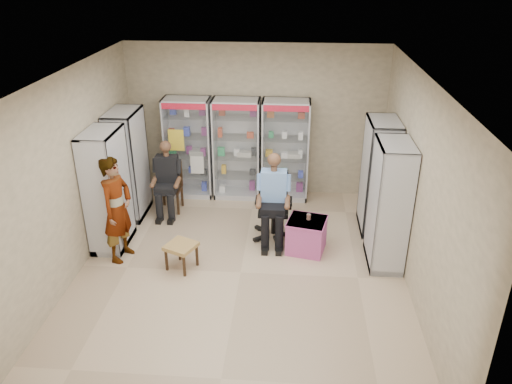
# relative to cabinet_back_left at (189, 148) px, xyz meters

# --- Properties ---
(floor) EXTENTS (6.00, 6.00, 0.00)m
(floor) POSITION_rel_cabinet_back_left_xyz_m (1.30, -2.73, -1.00)
(floor) COLOR tan
(floor) RESTS_ON ground
(room_shell) EXTENTS (5.02, 6.02, 3.01)m
(room_shell) POSITION_rel_cabinet_back_left_xyz_m (1.30, -2.73, 0.97)
(room_shell) COLOR #C2B190
(room_shell) RESTS_ON ground
(cabinet_back_left) EXTENTS (0.90, 0.50, 2.00)m
(cabinet_back_left) POSITION_rel_cabinet_back_left_xyz_m (0.00, 0.00, 0.00)
(cabinet_back_left) COLOR #B5B7BD
(cabinet_back_left) RESTS_ON floor
(cabinet_back_mid) EXTENTS (0.90, 0.50, 2.00)m
(cabinet_back_mid) POSITION_rel_cabinet_back_left_xyz_m (0.95, 0.00, 0.00)
(cabinet_back_mid) COLOR #B3B6BB
(cabinet_back_mid) RESTS_ON floor
(cabinet_back_right) EXTENTS (0.90, 0.50, 2.00)m
(cabinet_back_right) POSITION_rel_cabinet_back_left_xyz_m (1.90, 0.00, 0.00)
(cabinet_back_right) COLOR silver
(cabinet_back_right) RESTS_ON floor
(cabinet_right_far) EXTENTS (0.90, 0.50, 2.00)m
(cabinet_right_far) POSITION_rel_cabinet_back_left_xyz_m (3.53, -1.13, 0.00)
(cabinet_right_far) COLOR silver
(cabinet_right_far) RESTS_ON floor
(cabinet_right_near) EXTENTS (0.90, 0.50, 2.00)m
(cabinet_right_near) POSITION_rel_cabinet_back_left_xyz_m (3.53, -2.23, 0.00)
(cabinet_right_near) COLOR #AEB0B5
(cabinet_right_near) RESTS_ON floor
(cabinet_left_far) EXTENTS (0.90, 0.50, 2.00)m
(cabinet_left_far) POSITION_rel_cabinet_back_left_xyz_m (-0.93, -0.93, 0.00)
(cabinet_left_far) COLOR #9D9FA3
(cabinet_left_far) RESTS_ON floor
(cabinet_left_near) EXTENTS (0.90, 0.50, 2.00)m
(cabinet_left_near) POSITION_rel_cabinet_back_left_xyz_m (-0.93, -2.03, 0.00)
(cabinet_left_near) COLOR silver
(cabinet_left_near) RESTS_ON floor
(wooden_chair) EXTENTS (0.42, 0.42, 0.94)m
(wooden_chair) POSITION_rel_cabinet_back_left_xyz_m (-0.25, -0.73, -0.53)
(wooden_chair) COLOR black
(wooden_chair) RESTS_ON floor
(seated_customer) EXTENTS (0.44, 0.60, 1.34)m
(seated_customer) POSITION_rel_cabinet_back_left_xyz_m (-0.25, -0.78, -0.33)
(seated_customer) COLOR black
(seated_customer) RESTS_ON floor
(office_chair) EXTENTS (0.63, 0.63, 1.16)m
(office_chair) POSITION_rel_cabinet_back_left_xyz_m (1.75, -1.59, -0.42)
(office_chair) COLOR black
(office_chair) RESTS_ON floor
(seated_shopkeeper) EXTENTS (0.49, 0.68, 1.47)m
(seated_shopkeeper) POSITION_rel_cabinet_back_left_xyz_m (1.75, -1.64, -0.26)
(seated_shopkeeper) COLOR #70A5DD
(seated_shopkeeper) RESTS_ON floor
(pink_trunk) EXTENTS (0.69, 0.67, 0.56)m
(pink_trunk) POSITION_rel_cabinet_back_left_xyz_m (2.31, -1.99, -0.72)
(pink_trunk) COLOR #BF4C9D
(pink_trunk) RESTS_ON floor
(tea_glass) EXTENTS (0.07, 0.07, 0.09)m
(tea_glass) POSITION_rel_cabinet_back_left_xyz_m (2.34, -1.96, -0.39)
(tea_glass) COLOR #602608
(tea_glass) RESTS_ON pink_trunk
(woven_stool_a) EXTENTS (0.44, 0.44, 0.37)m
(woven_stool_a) POSITION_rel_cabinet_back_left_xyz_m (2.27, -1.81, -0.81)
(woven_stool_a) COLOR tan
(woven_stool_a) RESTS_ON floor
(woven_stool_b) EXTENTS (0.56, 0.56, 0.42)m
(woven_stool_b) POSITION_rel_cabinet_back_left_xyz_m (0.37, -2.66, -0.79)
(woven_stool_b) COLOR #A48545
(woven_stool_b) RESTS_ON floor
(standing_man) EXTENTS (0.57, 0.72, 1.75)m
(standing_man) POSITION_rel_cabinet_back_left_xyz_m (-0.65, -2.43, -0.13)
(standing_man) COLOR #9B9B9D
(standing_man) RESTS_ON floor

